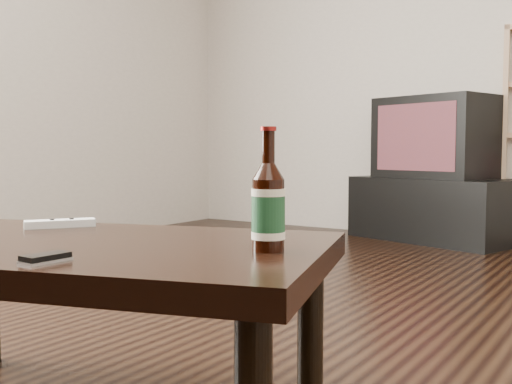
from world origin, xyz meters
The scene contains 7 objects.
wall_back centered at (0.00, 3.01, 1.35)m, with size 5.00×0.02×2.70m, color beige.
tv_stand centered at (-0.41, 2.82, 0.21)m, with size 1.07×0.53×0.43m, color black.
tv centered at (-0.41, 2.82, 0.70)m, with size 0.83×0.65×0.55m.
coffee_table centered at (-0.23, -0.34, 0.36)m, with size 1.23×0.94×0.41m.
beer_bottle centered at (0.18, -0.21, 0.50)m, with size 0.09×0.09×0.25m.
phone centered at (-0.09, -0.54, 0.42)m, with size 0.05×0.09×0.02m.
remote centered at (-0.48, -0.20, 0.42)m, with size 0.14×0.18×0.02m.
Camera 1 is at (0.83, -1.23, 0.61)m, focal length 42.00 mm.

